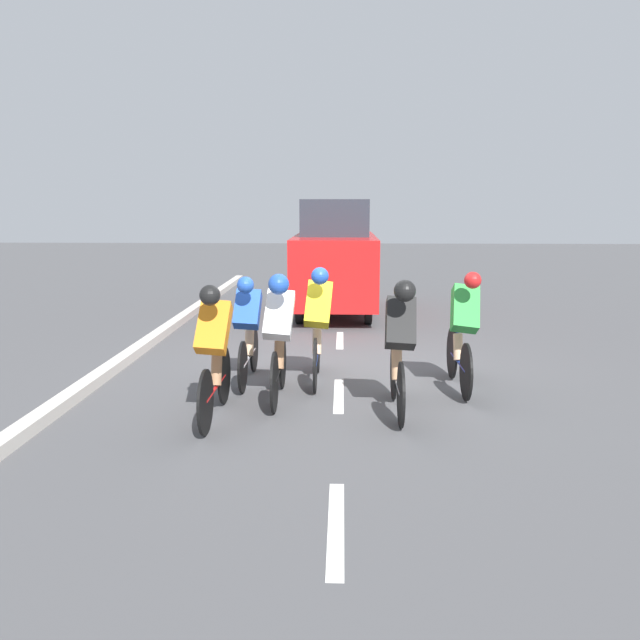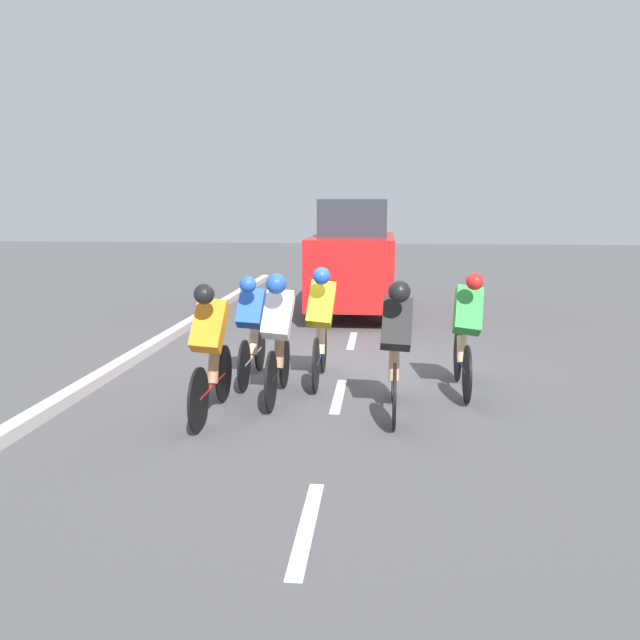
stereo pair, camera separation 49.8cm
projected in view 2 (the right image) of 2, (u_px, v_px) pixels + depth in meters
ground_plane at (344, 375)px, 8.64m from camera, size 60.00×60.00×0.00m
lane_stripe_near at (307, 526)px, 4.58m from camera, size 0.12×1.40×0.01m
lane_stripe_mid at (339, 396)px, 7.71m from camera, size 0.12×1.40×0.01m
lane_stripe_far at (352, 340)px, 10.84m from camera, size 0.12×1.40×0.01m
curb at (91, 383)px, 8.02m from camera, size 0.20×23.97×0.14m
cyclist_black at (396, 345)px, 6.83m from camera, size 0.35×1.67×1.55m
cyclist_white at (278, 333)px, 7.39m from camera, size 0.37×1.68×1.56m
cyclist_orange at (210, 348)px, 6.79m from camera, size 0.36×1.71×1.52m
cyclist_blue at (251, 326)px, 8.20m from camera, size 0.35×1.67×1.44m
cyclist_green at (466, 331)px, 7.69m from camera, size 0.39×1.68×1.54m
cyclist_yellow at (321, 322)px, 8.13m from camera, size 0.37×1.68×1.56m
support_car at (354, 258)px, 13.40m from camera, size 1.70×4.01×2.44m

